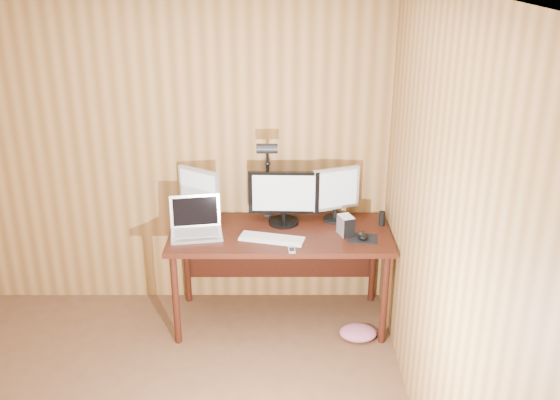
{
  "coord_description": "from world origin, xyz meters",
  "views": [
    {
      "loc": [
        0.92,
        -2.48,
        2.68
      ],
      "look_at": [
        0.93,
        1.58,
        1.02
      ],
      "focal_mm": 40.0,
      "sensor_mm": 36.0,
      "label": 1
    }
  ],
  "objects_px": {
    "keyboard": "(272,239)",
    "hard_drive": "(346,225)",
    "mouse": "(363,236)",
    "speaker": "(382,218)",
    "laptop": "(196,225)",
    "monitor_right": "(336,193)",
    "desk": "(280,242)",
    "phone": "(292,250)",
    "monitor_left": "(199,193)",
    "desk_lamp": "(267,169)",
    "monitor_center": "(284,197)"
  },
  "relations": [
    {
      "from": "monitor_right",
      "to": "hard_drive",
      "type": "relative_size",
      "value": 2.76
    },
    {
      "from": "mouse",
      "to": "phone",
      "type": "bearing_deg",
      "value": -143.27
    },
    {
      "from": "monitor_right",
      "to": "desk_lamp",
      "type": "distance_m",
      "value": 0.54
    },
    {
      "from": "phone",
      "to": "speaker",
      "type": "height_order",
      "value": "speaker"
    },
    {
      "from": "monitor_center",
      "to": "mouse",
      "type": "distance_m",
      "value": 0.65
    },
    {
      "from": "laptop",
      "to": "keyboard",
      "type": "relative_size",
      "value": 0.84
    },
    {
      "from": "desk",
      "to": "laptop",
      "type": "bearing_deg",
      "value": -171.84
    },
    {
      "from": "keyboard",
      "to": "monitor_right",
      "type": "bearing_deg",
      "value": 49.94
    },
    {
      "from": "phone",
      "to": "keyboard",
      "type": "bearing_deg",
      "value": 125.44
    },
    {
      "from": "keyboard",
      "to": "hard_drive",
      "type": "relative_size",
      "value": 3.15
    },
    {
      "from": "monitor_right",
      "to": "monitor_center",
      "type": "bearing_deg",
      "value": 167.19
    },
    {
      "from": "monitor_right",
      "to": "phone",
      "type": "height_order",
      "value": "monitor_right"
    },
    {
      "from": "monitor_center",
      "to": "phone",
      "type": "relative_size",
      "value": 5.7
    },
    {
      "from": "hard_drive",
      "to": "speaker",
      "type": "bearing_deg",
      "value": 10.45
    },
    {
      "from": "monitor_right",
      "to": "laptop",
      "type": "xyz_separation_m",
      "value": [
        -1.02,
        -0.22,
        -0.16
      ]
    },
    {
      "from": "monitor_right",
      "to": "laptop",
      "type": "distance_m",
      "value": 1.06
    },
    {
      "from": "hard_drive",
      "to": "desk_lamp",
      "type": "bearing_deg",
      "value": 136.7
    },
    {
      "from": "mouse",
      "to": "laptop",
      "type": "bearing_deg",
      "value": -168.42
    },
    {
      "from": "monitor_center",
      "to": "laptop",
      "type": "height_order",
      "value": "monitor_center"
    },
    {
      "from": "keyboard",
      "to": "desk_lamp",
      "type": "distance_m",
      "value": 0.53
    },
    {
      "from": "monitor_center",
      "to": "mouse",
      "type": "height_order",
      "value": "monitor_center"
    },
    {
      "from": "monitor_center",
      "to": "monitor_left",
      "type": "distance_m",
      "value": 0.63
    },
    {
      "from": "desk_lamp",
      "to": "monitor_right",
      "type": "bearing_deg",
      "value": 4.75
    },
    {
      "from": "monitor_left",
      "to": "keyboard",
      "type": "bearing_deg",
      "value": -0.21
    },
    {
      "from": "keyboard",
      "to": "hard_drive",
      "type": "xyz_separation_m",
      "value": [
        0.53,
        0.09,
        0.06
      ]
    },
    {
      "from": "phone",
      "to": "speaker",
      "type": "distance_m",
      "value": 0.8
    },
    {
      "from": "monitor_right",
      "to": "speaker",
      "type": "relative_size",
      "value": 3.82
    },
    {
      "from": "monitor_right",
      "to": "speaker",
      "type": "bearing_deg",
      "value": -35.81
    },
    {
      "from": "hard_drive",
      "to": "desk_lamp",
      "type": "relative_size",
      "value": 0.23
    },
    {
      "from": "keyboard",
      "to": "speaker",
      "type": "bearing_deg",
      "value": 31.3
    },
    {
      "from": "desk_lamp",
      "to": "phone",
      "type": "bearing_deg",
      "value": -66.46
    },
    {
      "from": "desk",
      "to": "keyboard",
      "type": "distance_m",
      "value": 0.25
    },
    {
      "from": "monitor_center",
      "to": "hard_drive",
      "type": "bearing_deg",
      "value": -22.1
    },
    {
      "from": "mouse",
      "to": "monitor_right",
      "type": "bearing_deg",
      "value": 134.07
    },
    {
      "from": "desk",
      "to": "monitor_center",
      "type": "height_order",
      "value": "monitor_center"
    },
    {
      "from": "desk",
      "to": "monitor_center",
      "type": "distance_m",
      "value": 0.34
    },
    {
      "from": "desk",
      "to": "monitor_left",
      "type": "height_order",
      "value": "monitor_left"
    },
    {
      "from": "monitor_right",
      "to": "hard_drive",
      "type": "distance_m",
      "value": 0.3
    },
    {
      "from": "keyboard",
      "to": "mouse",
      "type": "bearing_deg",
      "value": 15.8
    },
    {
      "from": "keyboard",
      "to": "monitor_center",
      "type": "bearing_deg",
      "value": 87.53
    },
    {
      "from": "monitor_left",
      "to": "monitor_right",
      "type": "height_order",
      "value": "monitor_right"
    },
    {
      "from": "phone",
      "to": "hard_drive",
      "type": "bearing_deg",
      "value": 29.5
    },
    {
      "from": "keyboard",
      "to": "hard_drive",
      "type": "height_order",
      "value": "hard_drive"
    },
    {
      "from": "monitor_left",
      "to": "desk_lamp",
      "type": "distance_m",
      "value": 0.54
    },
    {
      "from": "desk",
      "to": "monitor_center",
      "type": "bearing_deg",
      "value": 70.53
    },
    {
      "from": "monitor_right",
      "to": "monitor_left",
      "type": "bearing_deg",
      "value": 159.14
    },
    {
      "from": "speaker",
      "to": "keyboard",
      "type": "bearing_deg",
      "value": -162.88
    },
    {
      "from": "monitor_left",
      "to": "hard_drive",
      "type": "distance_m",
      "value": 1.11
    },
    {
      "from": "desk",
      "to": "mouse",
      "type": "distance_m",
      "value": 0.63
    },
    {
      "from": "monitor_center",
      "to": "monitor_right",
      "type": "xyz_separation_m",
      "value": [
        0.39,
        0.05,
        0.01
      ]
    }
  ]
}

